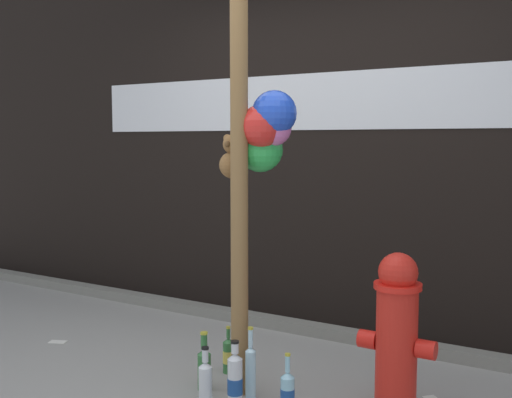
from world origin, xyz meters
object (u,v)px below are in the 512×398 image
(bottle_4, at_px, (251,371))
(bottle_5, at_px, (204,367))
(bottle_3, at_px, (287,392))
(bottle_0, at_px, (228,355))
(fire_hydrant, at_px, (397,332))
(bottle_2, at_px, (205,381))
(memorial_post, at_px, (254,112))
(bottle_1, at_px, (235,381))

(bottle_4, xyz_separation_m, bottle_5, (-0.30, -0.01, -0.03))
(bottle_4, height_order, bottle_5, bottle_4)
(bottle_3, distance_m, bottle_5, 0.56)
(bottle_4, bearing_deg, bottle_0, 140.26)
(fire_hydrant, height_order, bottle_2, fire_hydrant)
(memorial_post, relative_size, bottle_1, 7.24)
(fire_hydrant, bearing_deg, bottle_2, -153.14)
(memorial_post, height_order, bottle_4, memorial_post)
(bottle_0, relative_size, bottle_2, 0.90)
(fire_hydrant, relative_size, bottle_2, 2.63)
(bottle_2, height_order, bottle_5, bottle_5)
(fire_hydrant, height_order, bottle_0, fire_hydrant)
(memorial_post, distance_m, bottle_1, 1.41)
(bottle_0, height_order, bottle_5, bottle_5)
(fire_hydrant, bearing_deg, bottle_3, -143.26)
(bottle_2, bearing_deg, memorial_post, 68.72)
(bottle_0, distance_m, bottle_5, 0.28)
(bottle_1, xyz_separation_m, bottle_4, (0.01, 0.13, 0.01))
(bottle_3, bearing_deg, fire_hydrant, 36.74)
(bottle_3, relative_size, bottle_4, 0.81)
(bottle_1, relative_size, bottle_3, 1.12)
(bottle_1, relative_size, bottle_2, 1.16)
(memorial_post, height_order, fire_hydrant, memorial_post)
(fire_hydrant, distance_m, bottle_5, 1.08)
(bottle_2, relative_size, bottle_4, 0.78)
(bottle_3, bearing_deg, bottle_4, 166.41)
(fire_hydrant, xyz_separation_m, bottle_2, (-0.88, -0.44, -0.29))
(memorial_post, distance_m, bottle_3, 1.46)
(memorial_post, xyz_separation_m, bottle_4, (0.06, -0.13, -1.38))
(memorial_post, bearing_deg, bottle_4, -66.18)
(fire_hydrant, height_order, bottle_1, fire_hydrant)
(bottle_3, bearing_deg, bottle_0, 150.37)
(bottle_5, bearing_deg, bottle_2, -52.11)
(bottle_0, xyz_separation_m, bottle_3, (0.58, -0.33, 0.01))
(memorial_post, relative_size, bottle_0, 9.28)
(bottle_2, xyz_separation_m, bottle_5, (-0.12, 0.16, 0.00))
(bottle_1, relative_size, bottle_4, 0.90)
(memorial_post, bearing_deg, fire_hydrant, 10.80)
(bottle_3, bearing_deg, memorial_post, 148.75)
(bottle_1, distance_m, bottle_3, 0.28)
(bottle_1, relative_size, bottle_5, 1.10)
(bottle_0, xyz_separation_m, bottle_5, (0.02, -0.28, 0.02))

